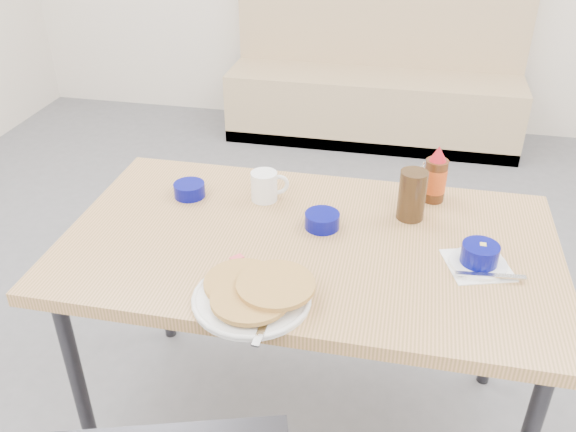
% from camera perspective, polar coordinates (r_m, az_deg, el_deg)
% --- Properties ---
extents(booth_bench, '(1.90, 0.56, 1.22)m').
position_cam_1_polar(booth_bench, '(4.20, 8.09, 12.03)').
color(booth_bench, tan).
rests_on(booth_bench, ground).
extents(dining_table, '(1.40, 0.80, 0.76)m').
position_cam_1_polar(dining_table, '(1.77, 1.91, -3.86)').
color(dining_table, tan).
rests_on(dining_table, ground).
extents(pancake_plate, '(0.30, 0.32, 0.05)m').
position_cam_1_polar(pancake_plate, '(1.51, -3.20, -7.24)').
color(pancake_plate, white).
rests_on(pancake_plate, dining_table).
extents(coffee_mug, '(0.12, 0.08, 0.09)m').
position_cam_1_polar(coffee_mug, '(1.91, -2.12, 2.85)').
color(coffee_mug, white).
rests_on(coffee_mug, dining_table).
extents(grits_setting, '(0.22, 0.20, 0.07)m').
position_cam_1_polar(grits_setting, '(1.69, 17.47, -3.70)').
color(grits_setting, white).
rests_on(grits_setting, dining_table).
extents(creamer_bowl, '(0.10, 0.10, 0.04)m').
position_cam_1_polar(creamer_bowl, '(1.97, -9.21, 2.43)').
color(creamer_bowl, '#04076A').
rests_on(creamer_bowl, dining_table).
extents(butter_bowl, '(0.10, 0.10, 0.05)m').
position_cam_1_polar(butter_bowl, '(1.78, 3.21, -0.42)').
color(butter_bowl, '#04076A').
rests_on(butter_bowl, dining_table).
extents(amber_tumbler, '(0.11, 0.11, 0.15)m').
position_cam_1_polar(amber_tumbler, '(1.84, 11.53, 1.93)').
color(amber_tumbler, '#332110').
rests_on(amber_tumbler, dining_table).
extents(condiment_caddy, '(0.09, 0.06, 0.10)m').
position_cam_1_polar(condiment_caddy, '(2.00, 13.29, 2.90)').
color(condiment_caddy, silver).
rests_on(condiment_caddy, dining_table).
extents(syrup_bottle, '(0.07, 0.07, 0.19)m').
position_cam_1_polar(syrup_bottle, '(1.95, 13.62, 3.55)').
color(syrup_bottle, '#47230F').
rests_on(syrup_bottle, dining_table).
extents(sugar_wrapper, '(0.04, 0.04, 0.00)m').
position_cam_1_polar(sugar_wrapper, '(1.67, -4.81, -3.89)').
color(sugar_wrapper, '#E94D58').
rests_on(sugar_wrapper, dining_table).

